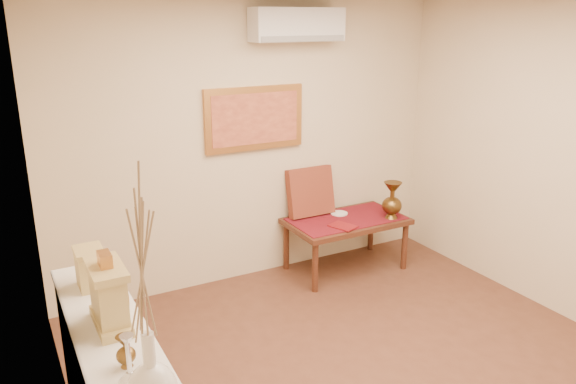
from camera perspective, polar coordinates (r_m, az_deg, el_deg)
wall_back at (r=5.42m, az=-3.49°, el=4.91°), size 4.00×0.02×2.70m
wall_left at (r=2.82m, az=-21.40°, el=-8.34°), size 0.02×4.50×2.70m
white_vase at (r=2.12m, az=-14.34°, el=-11.16°), size 0.21×0.21×1.09m
candlestick at (r=2.64m, az=-15.88°, el=-15.95°), size 0.11×0.11×0.23m
brass_urn_small at (r=2.75m, az=-16.21°, el=-14.87°), size 0.09×0.09×0.21m
table_cloth at (r=5.74m, az=5.95°, el=-2.71°), size 1.14×0.59×0.01m
brass_urn_tall at (r=5.75m, az=10.55°, el=-0.44°), size 0.20×0.20×0.46m
plate at (r=5.86m, az=5.21°, el=-2.17°), size 0.18×0.18×0.01m
menu at (r=5.51m, az=5.61°, el=-3.48°), size 0.26×0.30×0.01m
cushion at (r=5.75m, az=2.28°, el=0.04°), size 0.50×0.20×0.51m
mantel_clock at (r=3.06m, az=-17.73°, el=-9.94°), size 0.17×0.36×0.41m
wooden_chest at (r=3.53m, az=-19.41°, el=-7.26°), size 0.16×0.21×0.24m
low_table at (r=5.77m, az=5.92°, el=-3.36°), size 1.20×0.70×0.55m
painting at (r=5.35m, az=-3.42°, el=7.47°), size 1.00×0.06×0.60m
ac_unit at (r=5.36m, az=0.95°, el=16.63°), size 0.90×0.25×0.30m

